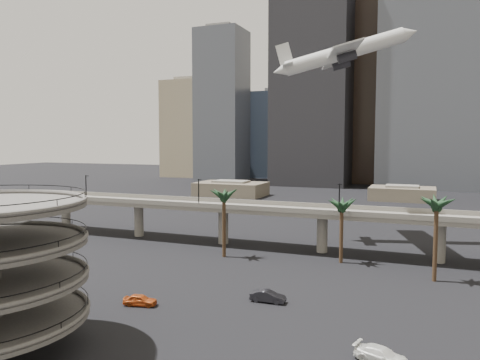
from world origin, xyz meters
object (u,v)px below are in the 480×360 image
at_px(car_c, 382,355).
at_px(overpass, 271,213).
at_px(airborne_jet, 343,53).
at_px(car_a, 140,300).
at_px(car_b, 268,296).

bearing_deg(car_c, overpass, 46.23).
bearing_deg(car_c, airborne_jet, 29.41).
xyz_separation_m(airborne_jet, car_a, (-17.98, -54.43, -41.46)).
relative_size(overpass, car_b, 25.94).
relative_size(overpass, airborne_jet, 4.05).
height_order(airborne_jet, car_a, airborne_jet).
height_order(car_a, car_c, car_c).
distance_m(overpass, airborne_jet, 39.61).
bearing_deg(car_b, overpass, 14.98).
bearing_deg(overpass, car_c, -59.59).
height_order(overpass, car_b, overpass).
bearing_deg(overpass, airborne_jet, 49.25).
height_order(airborne_jet, car_c, airborne_jet).
bearing_deg(airborne_jet, car_b, -108.72).
distance_m(overpass, car_a, 41.19).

